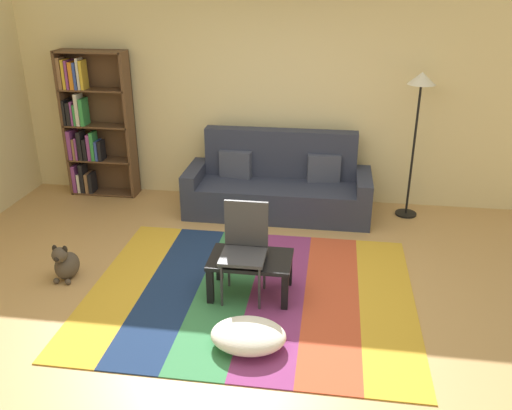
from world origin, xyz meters
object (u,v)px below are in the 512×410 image
(couch, at_px, (278,186))
(pouf, at_px, (248,336))
(bookshelf, at_px, (90,126))
(coffee_table, at_px, (251,264))
(dog, at_px, (66,264))
(standing_lamp, at_px, (420,98))
(folding_chair, at_px, (245,242))
(tv_remote, at_px, (258,257))

(couch, xyz_separation_m, pouf, (0.06, -2.72, -0.23))
(bookshelf, xyz_separation_m, coffee_table, (2.47, -2.23, -0.62))
(coffee_table, height_order, pouf, coffee_table)
(bookshelf, xyz_separation_m, dog, (0.64, -2.21, -0.78))
(couch, height_order, coffee_table, couch)
(bookshelf, height_order, coffee_table, bookshelf)
(standing_lamp, bearing_deg, couch, -175.32)
(couch, xyz_separation_m, folding_chair, (-0.10, -1.94, 0.20))
(standing_lamp, bearing_deg, bookshelf, 177.91)
(bookshelf, bearing_deg, folding_chair, -42.52)
(couch, distance_m, bookshelf, 2.60)
(folding_chair, bearing_deg, tv_remote, 26.37)
(couch, distance_m, dog, 2.70)
(couch, height_order, standing_lamp, standing_lamp)
(dog, bearing_deg, coffee_table, -0.52)
(couch, height_order, dog, couch)
(standing_lamp, relative_size, tv_remote, 11.72)
(pouf, height_order, tv_remote, tv_remote)
(pouf, relative_size, standing_lamp, 0.35)
(couch, xyz_separation_m, bookshelf, (-2.52, 0.28, 0.60))
(standing_lamp, height_order, tv_remote, standing_lamp)
(coffee_table, distance_m, standing_lamp, 2.89)
(coffee_table, bearing_deg, tv_remote, -3.33)
(folding_chair, bearing_deg, dog, -147.94)
(dog, bearing_deg, tv_remote, -0.63)
(standing_lamp, xyz_separation_m, folding_chair, (-1.69, -2.07, -0.93))
(coffee_table, relative_size, tv_remote, 5.04)
(bookshelf, bearing_deg, dog, -73.95)
(dog, xyz_separation_m, folding_chair, (1.78, -0.01, 0.37))
(bookshelf, height_order, folding_chair, bookshelf)
(dog, distance_m, folding_chair, 1.82)
(couch, xyz_separation_m, standing_lamp, (1.60, 0.13, 1.13))
(coffee_table, relative_size, folding_chair, 0.84)
(bookshelf, distance_m, pouf, 4.04)
(folding_chair, bearing_deg, standing_lamp, 82.97)
(tv_remote, xyz_separation_m, folding_chair, (-0.13, 0.01, 0.14))
(standing_lamp, bearing_deg, coffee_table, -128.31)
(couch, distance_m, tv_remote, 1.95)
(coffee_table, height_order, folding_chair, folding_chair)
(couch, height_order, folding_chair, couch)
(dog, bearing_deg, folding_chair, -0.25)
(coffee_table, distance_m, folding_chair, 0.22)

